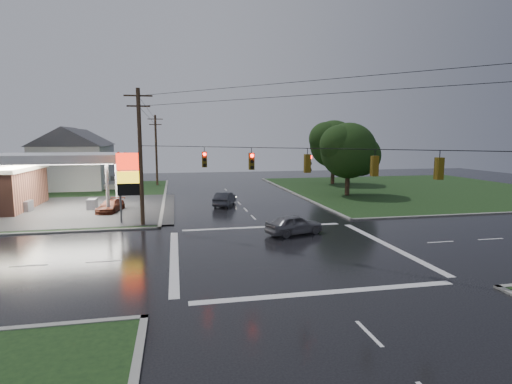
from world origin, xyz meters
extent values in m
plane|color=black|center=(0.00, 0.00, 0.00)|extent=(120.00, 120.00, 0.00)
cube|color=black|center=(-26.00, 26.00, 0.04)|extent=(36.00, 36.00, 0.08)
cube|color=black|center=(26.00, 26.00, 0.04)|extent=(36.00, 36.00, 0.08)
cube|color=#2D2D2D|center=(-20.00, 18.00, 0.09)|extent=(26.00, 18.00, 0.02)
cylinder|color=silver|center=(-13.00, 15.00, 2.50)|extent=(0.30, 0.30, 5.00)
cylinder|color=silver|center=(-23.00, 21.00, 2.50)|extent=(0.30, 0.30, 5.00)
cylinder|color=silver|center=(-13.00, 21.00, 2.50)|extent=(0.30, 0.30, 5.00)
cube|color=silver|center=(-18.00, 18.00, 5.20)|extent=(12.00, 8.00, 0.80)
cube|color=white|center=(-18.00, 18.00, 4.78)|extent=(11.40, 7.40, 0.04)
cube|color=#59595E|center=(-21.00, 18.00, 0.55)|extent=(0.80, 1.60, 1.10)
cube|color=#59595E|center=(-15.00, 18.00, 0.55)|extent=(0.80, 1.60, 1.10)
cylinder|color=#59595E|center=(-11.30, 10.50, 3.00)|extent=(0.16, 0.16, 6.00)
cylinder|color=#59595E|center=(-9.70, 10.50, 3.00)|extent=(0.16, 0.16, 6.00)
cube|color=red|center=(-10.50, 10.50, 5.20)|extent=(2.00, 0.35, 1.40)
cube|color=yellow|center=(-10.50, 10.50, 3.90)|extent=(2.00, 0.35, 1.00)
cube|color=black|center=(-10.50, 10.50, 2.90)|extent=(2.00, 0.35, 1.00)
cylinder|color=#382619|center=(-9.50, 9.50, 5.50)|extent=(0.32, 0.32, 11.00)
cube|color=#382619|center=(-9.50, 9.50, 10.40)|extent=(2.20, 0.12, 0.12)
cube|color=#382619|center=(-9.50, 9.50, 9.60)|extent=(1.80, 0.12, 0.12)
cylinder|color=#382619|center=(-9.50, 38.00, 5.25)|extent=(0.32, 0.32, 10.50)
cube|color=#382619|center=(-9.50, 38.00, 9.90)|extent=(2.20, 0.12, 0.12)
cube|color=#382619|center=(-9.50, 38.00, 9.10)|extent=(1.80, 0.12, 0.12)
cube|color=#59470C|center=(-4.75, 4.75, 5.60)|extent=(0.34, 0.34, 1.10)
cylinder|color=#FF0C07|center=(-4.75, 4.55, 5.98)|extent=(0.22, 0.08, 0.22)
cube|color=#59470C|center=(-1.90, 1.90, 5.60)|extent=(0.34, 0.34, 1.10)
cylinder|color=#FF0C07|center=(-1.90, 1.70, 5.98)|extent=(0.22, 0.08, 0.22)
cube|color=#59470C|center=(0.95, -0.95, 5.60)|extent=(0.34, 0.34, 1.10)
cylinder|color=#FF0C07|center=(1.15, -0.95, 5.98)|extent=(0.08, 0.22, 0.22)
cube|color=#59470C|center=(3.80, -3.80, 5.60)|extent=(0.34, 0.34, 1.10)
cylinder|color=#FF0C07|center=(3.80, -3.60, 5.98)|extent=(0.22, 0.08, 0.22)
cube|color=#59470C|center=(6.08, -6.08, 5.60)|extent=(0.34, 0.34, 1.10)
cylinder|color=#FF0C07|center=(6.08, -5.88, 5.98)|extent=(0.22, 0.08, 0.22)
cube|color=silver|center=(-21.00, 36.00, 3.00)|extent=(9.00, 8.00, 6.00)
cube|color=gray|center=(-15.70, 36.00, 0.40)|extent=(1.60, 4.80, 0.80)
cube|color=silver|center=(-22.00, 48.00, 3.00)|extent=(9.00, 8.00, 6.00)
cube|color=gray|center=(-16.70, 48.00, 0.40)|extent=(1.60, 4.80, 0.80)
cylinder|color=black|center=(14.00, 22.00, 2.52)|extent=(0.56, 0.56, 5.04)
sphere|color=black|center=(14.00, 22.00, 5.58)|extent=(6.80, 6.80, 6.80)
sphere|color=black|center=(15.70, 22.30, 4.95)|extent=(5.10, 5.10, 5.10)
sphere|color=black|center=(12.64, 21.60, 6.30)|extent=(4.76, 4.76, 4.76)
cylinder|color=black|center=(17.00, 34.00, 2.80)|extent=(0.56, 0.56, 5.60)
sphere|color=black|center=(17.00, 34.00, 6.20)|extent=(7.20, 7.20, 7.20)
sphere|color=black|center=(18.80, 34.30, 5.50)|extent=(5.40, 5.40, 5.40)
sphere|color=black|center=(15.56, 33.60, 7.00)|extent=(5.04, 5.04, 5.04)
imported|color=#23252B|center=(-1.74, 17.83, 0.73)|extent=(3.02, 4.68, 1.46)
imported|color=slate|center=(1.76, 4.21, 0.75)|extent=(4.72, 2.97, 1.50)
imported|color=#5A2314|center=(-13.00, 16.24, 0.61)|extent=(2.62, 4.45, 1.21)
camera|label=1|loc=(-6.80, -23.68, 7.10)|focal=28.00mm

